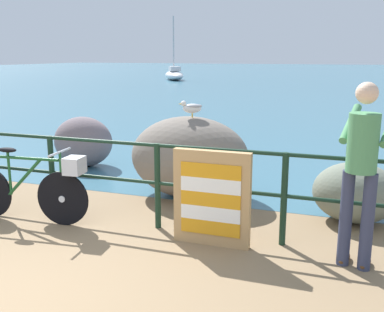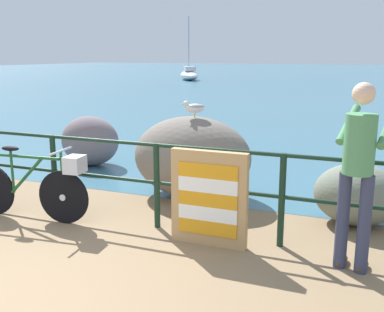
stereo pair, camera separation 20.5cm
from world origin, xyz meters
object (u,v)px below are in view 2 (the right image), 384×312
bicycle (36,184)px  breakwater_boulder_right (357,194)px  seagull (194,107)px  sailboat (189,75)px  breakwater_boulder_left (90,141)px  person_at_railing (358,169)px  folded_deckchair_stack (209,199)px  breakwater_boulder_main (192,157)px

bicycle → breakwater_boulder_right: bearing=14.6°
bicycle → seagull: (1.47, 1.56, 0.84)m
sailboat → breakwater_boulder_right: bearing=175.7°
breakwater_boulder_left → seagull: (2.51, -1.12, 0.85)m
breakwater_boulder_right → sailboat: size_ratio=0.21×
person_at_railing → breakwater_boulder_left: (-4.72, 2.62, -0.54)m
seagull → bicycle: bearing=16.6°
seagull → sailboat: sailboat is taller
folded_deckchair_stack → breakwater_boulder_right: size_ratio=1.02×
bicycle → breakwater_boulder_right: 3.90m
seagull → sailboat: bearing=-97.8°
breakwater_boulder_left → sailboat: (-9.04, 27.00, -0.03)m
breakwater_boulder_main → seagull: size_ratio=5.29×
folded_deckchair_stack → seagull: bearing=116.9°
breakwater_boulder_right → sailboat: 31.49m
person_at_railing → folded_deckchair_stack: (-1.46, 0.03, -0.47)m
person_at_railing → breakwater_boulder_right: bearing=14.0°
breakwater_boulder_right → breakwater_boulder_left: bearing=164.1°
breakwater_boulder_main → seagull: bearing=-45.3°
seagull → breakwater_boulder_right: bearing=144.3°
bicycle → folded_deckchair_stack: 2.22m
folded_deckchair_stack → breakwater_boulder_left: 4.17m
folded_deckchair_stack → breakwater_boulder_main: (-0.81, 1.54, 0.06)m
folded_deckchair_stack → breakwater_boulder_main: size_ratio=0.60×
sailboat → breakwater_boulder_left: bearing=168.3°
person_at_railing → breakwater_boulder_left: bearing=74.3°
person_at_railing → breakwater_boulder_right: person_at_railing is taller
bicycle → person_at_railing: (3.68, 0.06, 0.53)m
folded_deckchair_stack → sailboat: size_ratio=0.21×
breakwater_boulder_main → breakwater_boulder_right: bearing=-7.1°
person_at_railing → seagull: person_at_railing is taller
breakwater_boulder_main → bicycle: bearing=-130.9°
bicycle → folded_deckchair_stack: (2.22, 0.08, 0.06)m
breakwater_boulder_left → breakwater_boulder_right: breakwater_boulder_left is taller
person_at_railing → seagull: 2.69m
bicycle → breakwater_boulder_main: size_ratio=0.98×
person_at_railing → breakwater_boulder_left: 5.43m
person_at_railing → seagull: size_ratio=5.46×
folded_deckchair_stack → breakwater_boulder_main: breakwater_boulder_main is taller
folded_deckchair_stack → seagull: seagull is taller
person_at_railing → breakwater_boulder_main: (-2.27, 1.57, -0.41)m
bicycle → sailboat: bearing=103.2°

